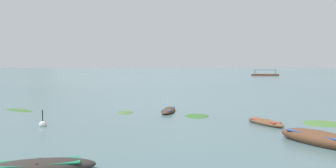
% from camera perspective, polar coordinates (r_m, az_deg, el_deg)
% --- Properties ---
extents(ground_plane, '(6000.00, 6000.00, 0.00)m').
position_cam_1_polar(ground_plane, '(1505.52, -1.38, 2.89)').
color(ground_plane, slate).
extents(mountain_1, '(824.69, 824.69, 338.82)m').
position_cam_1_polar(mountain_1, '(2784.94, -22.37, 6.21)').
color(mountain_1, '#56665B').
rests_on(mountain_1, ground).
extents(mountain_2, '(2468.30, 2468.30, 590.59)m').
position_cam_1_polar(mountain_2, '(2350.61, 5.86, 10.14)').
color(mountain_2, slate).
rests_on(mountain_2, ground).
extents(mountain_3, '(1054.80, 1054.80, 289.77)m').
position_cam_1_polar(mountain_3, '(2645.27, 18.65, 5.93)').
color(mountain_3, '#4C5B56').
rests_on(mountain_3, ground).
extents(rowboat_1, '(2.01, 3.17, 0.43)m').
position_cam_1_polar(rowboat_1, '(21.81, 16.41, -6.38)').
color(rowboat_1, brown).
rests_on(rowboat_1, ground).
extents(rowboat_2, '(4.05, 1.97, 0.59)m').
position_cam_1_polar(rowboat_2, '(12.54, -21.45, -13.23)').
color(rowboat_2, '#2D2826').
rests_on(rowboat_2, ground).
extents(rowboat_3, '(3.22, 4.36, 0.80)m').
position_cam_1_polar(rowboat_3, '(17.31, 24.57, -8.60)').
color(rowboat_3, brown).
rests_on(rowboat_3, ground).
extents(rowboat_4, '(1.61, 3.76, 0.45)m').
position_cam_1_polar(rowboat_4, '(26.58, 0.09, -4.56)').
color(rowboat_4, '#4C3323').
rests_on(rowboat_4, ground).
extents(ferry_0, '(10.85, 6.70, 2.54)m').
position_cam_1_polar(ferry_0, '(135.45, 16.42, 1.55)').
color(ferry_0, brown).
rests_on(ferry_0, ground).
extents(mooring_buoy, '(0.47, 0.47, 1.15)m').
position_cam_1_polar(mooring_buoy, '(21.73, -20.78, -6.56)').
color(mooring_buoy, silver).
rests_on(mooring_buoy, ground).
extents(weed_patch_0, '(2.12, 2.61, 0.14)m').
position_cam_1_polar(weed_patch_0, '(24.56, 5.00, -5.54)').
color(weed_patch_0, '#38662D').
rests_on(weed_patch_0, ground).
extents(weed_patch_1, '(3.47, 3.52, 0.14)m').
position_cam_1_polar(weed_patch_1, '(23.48, 25.05, -6.21)').
color(weed_patch_1, '#477033').
rests_on(weed_patch_1, ground).
extents(weed_patch_4, '(1.27, 1.88, 0.14)m').
position_cam_1_polar(weed_patch_4, '(26.56, -7.34, -4.90)').
color(weed_patch_4, '#477033').
rests_on(weed_patch_4, ground).
extents(weed_patch_5, '(3.46, 2.88, 0.14)m').
position_cam_1_polar(weed_patch_5, '(30.34, -24.31, -4.16)').
color(weed_patch_5, '#38662D').
rests_on(weed_patch_5, ground).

